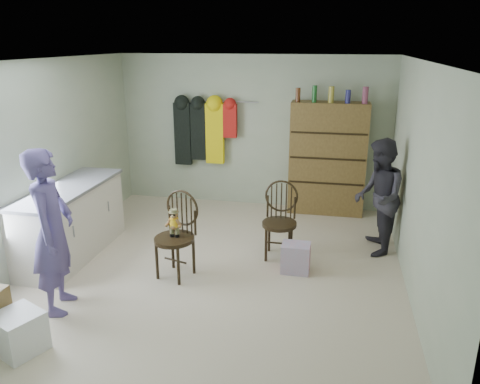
% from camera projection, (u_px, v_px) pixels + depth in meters
% --- Properties ---
extents(ground_plane, '(5.00, 5.00, 0.00)m').
position_uv_depth(ground_plane, '(217.00, 268.00, 5.84)').
color(ground_plane, beige).
rests_on(ground_plane, ground).
extents(room_walls, '(5.00, 5.00, 5.00)m').
position_uv_depth(room_walls, '(226.00, 135.00, 5.85)').
color(room_walls, '#B3BD9E').
rests_on(room_walls, ground).
extents(counter, '(0.64, 1.86, 0.94)m').
position_uv_depth(counter, '(71.00, 221.00, 6.06)').
color(counter, silver).
rests_on(counter, ground).
extents(plastic_tub, '(0.52, 0.51, 0.38)m').
position_uv_depth(plastic_tub, '(19.00, 332.00, 4.24)').
color(plastic_tub, white).
rests_on(plastic_tub, ground).
extents(chair_front, '(0.57, 0.57, 1.04)m').
position_uv_depth(chair_front, '(177.00, 230.00, 5.51)').
color(chair_front, '#2F2110').
rests_on(chair_front, ground).
extents(chair_far, '(0.45, 0.45, 1.00)m').
position_uv_depth(chair_far, '(280.00, 217.00, 6.02)').
color(chair_far, '#2F2110').
rests_on(chair_far, ground).
extents(striped_bag, '(0.35, 0.27, 0.36)m').
position_uv_depth(striped_bag, '(296.00, 258.00, 5.70)').
color(striped_bag, '#E57284').
rests_on(striped_bag, ground).
extents(person_left, '(0.57, 0.72, 1.73)m').
position_uv_depth(person_left, '(52.00, 232.00, 4.73)').
color(person_left, '#564987').
rests_on(person_left, ground).
extents(person_right, '(0.60, 0.76, 1.54)m').
position_uv_depth(person_right, '(378.00, 197.00, 6.06)').
color(person_right, '#2D2B33').
rests_on(person_right, ground).
extents(dresser, '(1.20, 0.39, 2.06)m').
position_uv_depth(dresser, '(327.00, 158.00, 7.46)').
color(dresser, brown).
rests_on(dresser, ground).
extents(coat_rack, '(1.42, 0.12, 1.09)m').
position_uv_depth(coat_rack, '(203.00, 131.00, 7.83)').
color(coat_rack, '#99999E').
rests_on(coat_rack, ground).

